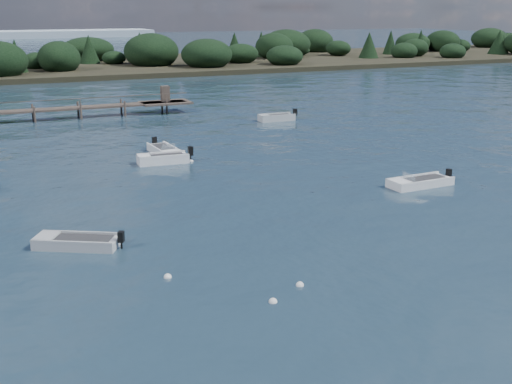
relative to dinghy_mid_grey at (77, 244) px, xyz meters
name	(u,v)px	position (x,y,z in m)	size (l,w,h in m)	color
ground	(104,100)	(10.58, 47.72, -0.14)	(400.00, 400.00, 0.00)	#162734
dinghy_mid_grey	(77,244)	(0.00, 0.00, 0.00)	(3.94, 3.06, 1.02)	#A2A6A9
tender_far_white	(163,161)	(8.07, 14.11, 0.05)	(3.92, 1.63, 1.33)	silver
tender_far_grey_b	(277,119)	(22.78, 26.46, 0.05)	(3.83, 1.50, 1.30)	#A2A6A9
dinghy_mid_white_b	(420,184)	(20.63, 2.06, 0.00)	(4.42, 1.70, 1.09)	silver
dinghy_extra_a	(165,152)	(8.94, 16.76, 0.02)	(1.62, 4.51, 1.20)	silver
buoy_c	(168,277)	(2.77, -4.96, -0.14)	(0.32, 0.32, 0.32)	white
buoy_e	(191,162)	(9.99, 13.77, -0.14)	(0.32, 0.32, 0.32)	white
buoy_extra_a	(300,286)	(7.25, -7.80, -0.14)	(0.32, 0.32, 0.32)	white
buoy_extra_b	(273,302)	(5.67, -8.69, -0.14)	(0.32, 0.32, 0.32)	white
far_headland	(196,54)	(35.58, 87.72, 1.83)	(190.00, 40.00, 5.80)	black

